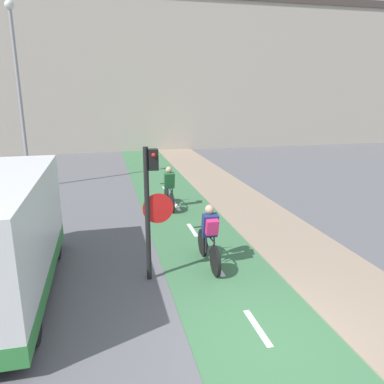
{
  "coord_description": "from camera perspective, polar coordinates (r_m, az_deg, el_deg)",
  "views": [
    {
      "loc": [
        -2.47,
        -4.87,
        4.07
      ],
      "look_at": [
        0.0,
        5.55,
        1.2
      ],
      "focal_mm": 35.0,
      "sensor_mm": 36.0,
      "label": 1
    }
  ],
  "objects": [
    {
      "name": "building_row_background",
      "position": [
        29.18,
        -8.86,
        17.3
      ],
      "size": [
        60.0,
        5.2,
        10.64
      ],
      "color": "#B2A899",
      "rests_on": "ground_plane"
    },
    {
      "name": "ground_plane",
      "position": [
        6.8,
        11.7,
        -22.06
      ],
      "size": [
        120.0,
        120.0,
        0.0
      ],
      "primitive_type": "plane",
      "color": "#5B5B60"
    },
    {
      "name": "cyclist_far",
      "position": [
        13.4,
        -3.5,
        0.31
      ],
      "size": [
        0.46,
        1.81,
        1.53
      ],
      "color": "black",
      "rests_on": "ground_plane"
    },
    {
      "name": "street_lamp_far",
      "position": [
        17.45,
        -24.99,
        15.21
      ],
      "size": [
        0.36,
        0.36,
        7.53
      ],
      "color": "gray",
      "rests_on": "ground_plane"
    },
    {
      "name": "cyclist_near",
      "position": [
        8.94,
        2.67,
        -6.99
      ],
      "size": [
        0.46,
        1.82,
        1.54
      ],
      "color": "black",
      "rests_on": "ground_plane"
    },
    {
      "name": "bike_lane",
      "position": [
        6.8,
        11.69,
        -21.98
      ],
      "size": [
        2.55,
        60.0,
        0.02
      ],
      "color": "#3D7047",
      "rests_on": "ground_plane"
    },
    {
      "name": "traffic_light_pole",
      "position": [
        8.02,
        -6.26,
        -1.12
      ],
      "size": [
        0.67,
        0.25,
        2.98
      ],
      "color": "black",
      "rests_on": "ground_plane"
    }
  ]
}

